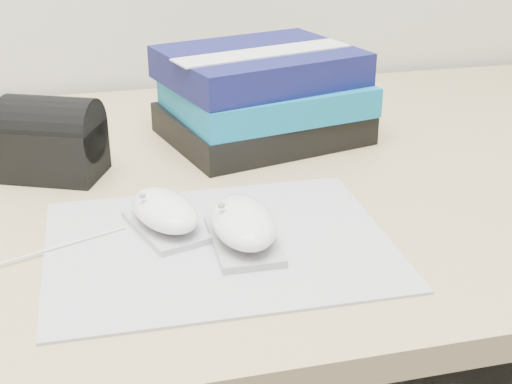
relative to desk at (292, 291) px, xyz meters
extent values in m
cube|color=tan|center=(0.00, -0.06, 0.22)|extent=(1.60, 0.80, 0.03)
cube|color=tan|center=(0.00, 0.32, -0.15)|extent=(1.52, 0.03, 0.35)
cube|color=gray|center=(-0.16, -0.25, 0.24)|extent=(0.35, 0.28, 0.00)
cube|color=#ACACAE|center=(-0.21, -0.21, 0.24)|extent=(0.09, 0.12, 0.01)
ellipsoid|color=white|center=(-0.21, -0.21, 0.26)|extent=(0.09, 0.12, 0.03)
ellipsoid|color=#98989B|center=(-0.23, -0.21, 0.28)|extent=(0.01, 0.01, 0.01)
cube|color=#A0A0A2|center=(-0.13, -0.26, 0.24)|extent=(0.07, 0.12, 0.01)
ellipsoid|color=white|center=(-0.13, -0.26, 0.26)|extent=(0.07, 0.12, 0.03)
ellipsoid|color=gray|center=(-0.16, -0.26, 0.28)|extent=(0.01, 0.01, 0.01)
cylinder|color=silver|center=(-0.34, -0.24, 0.24)|extent=(0.19, 0.08, 0.00)
cube|color=black|center=(-0.03, 0.05, 0.26)|extent=(0.30, 0.26, 0.04)
cube|color=#0E719F|center=(-0.03, 0.05, 0.30)|extent=(0.29, 0.25, 0.04)
cube|color=#11144E|center=(-0.04, 0.05, 0.34)|extent=(0.29, 0.26, 0.04)
cube|color=silver|center=(-0.04, 0.03, 0.36)|extent=(0.26, 0.12, 0.00)
cube|color=black|center=(-0.32, -0.02, 0.27)|extent=(0.14, 0.12, 0.07)
cylinder|color=black|center=(-0.32, -0.02, 0.30)|extent=(0.14, 0.12, 0.08)
camera|label=1|loc=(-0.28, -0.89, 0.58)|focal=50.00mm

